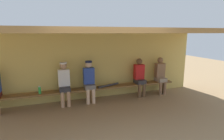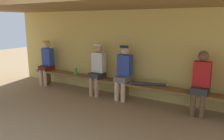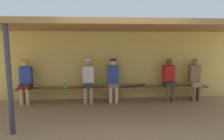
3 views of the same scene
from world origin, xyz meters
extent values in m
plane|color=#9E7F59|center=(0.00, 0.00, 0.00)|extent=(24.00, 24.00, 0.00)
cube|color=#D8BC60|center=(0.00, 2.00, 1.10)|extent=(8.00, 0.20, 2.20)
cube|color=olive|center=(0.00, 0.70, 2.26)|extent=(8.00, 2.80, 0.12)
cylinder|color=#2D333D|center=(-2.27, -0.55, 1.10)|extent=(0.10, 0.10, 2.20)
cube|color=brown|center=(0.00, 1.55, 0.43)|extent=(6.00, 0.36, 0.05)
cube|color=brown|center=(-2.75, 1.55, 0.21)|extent=(0.08, 0.29, 0.41)
cube|color=brown|center=(0.00, 1.55, 0.21)|extent=(0.08, 0.29, 0.41)
cube|color=brown|center=(2.75, 1.55, 0.21)|extent=(0.08, 0.29, 0.41)
cube|color=#591E19|center=(-2.70, 1.53, 0.53)|extent=(0.32, 0.40, 0.14)
cylinder|color=#DBAD84|center=(-2.79, 1.37, 0.24)|extent=(0.11, 0.11, 0.48)
cylinder|color=#DBAD84|center=(-2.61, 1.37, 0.24)|extent=(0.11, 0.11, 0.48)
cube|color=#2D47A5|center=(-2.70, 1.61, 0.86)|extent=(0.34, 0.20, 0.52)
sphere|color=#DBAD84|center=(-2.70, 1.61, 1.23)|extent=(0.21, 0.21, 0.21)
cylinder|color=orange|center=(-2.70, 1.57, 1.32)|extent=(0.21, 0.21, 0.05)
cube|color=#333338|center=(-0.81, 1.53, 0.53)|extent=(0.32, 0.40, 0.14)
cylinder|color=tan|center=(-0.90, 1.37, 0.24)|extent=(0.11, 0.11, 0.48)
cylinder|color=tan|center=(-0.72, 1.37, 0.24)|extent=(0.11, 0.11, 0.48)
cube|color=white|center=(-0.81, 1.61, 0.86)|extent=(0.34, 0.20, 0.52)
sphere|color=tan|center=(-0.81, 1.61, 1.23)|extent=(0.21, 0.21, 0.21)
cylinder|color=white|center=(-0.81, 1.57, 1.32)|extent=(0.21, 0.21, 0.05)
cube|color=#333338|center=(1.77, 1.53, 0.53)|extent=(0.32, 0.40, 0.14)
cylinder|color=brown|center=(1.68, 1.37, 0.24)|extent=(0.11, 0.11, 0.48)
cylinder|color=brown|center=(1.86, 1.37, 0.24)|extent=(0.11, 0.11, 0.48)
cube|color=red|center=(1.77, 1.61, 0.86)|extent=(0.34, 0.20, 0.52)
sphere|color=brown|center=(1.77, 1.61, 1.23)|extent=(0.21, 0.21, 0.21)
cube|color=gray|center=(2.62, 1.53, 0.53)|extent=(0.32, 0.40, 0.14)
cylinder|color=#8C6647|center=(2.53, 1.37, 0.24)|extent=(0.11, 0.11, 0.48)
cylinder|color=#8C6647|center=(2.71, 1.37, 0.24)|extent=(0.11, 0.11, 0.48)
cube|color=#8C6647|center=(2.62, 1.61, 0.86)|extent=(0.34, 0.20, 0.52)
sphere|color=#8C6647|center=(2.62, 1.61, 1.23)|extent=(0.21, 0.21, 0.21)
cube|color=slate|center=(-0.04, 1.53, 0.53)|extent=(0.32, 0.40, 0.14)
cylinder|color=beige|center=(-0.13, 1.37, 0.24)|extent=(0.11, 0.11, 0.48)
cylinder|color=beige|center=(0.05, 1.37, 0.24)|extent=(0.11, 0.11, 0.48)
cube|color=#2D47A5|center=(-0.04, 1.61, 0.86)|extent=(0.34, 0.20, 0.52)
sphere|color=beige|center=(-0.04, 1.61, 1.23)|extent=(0.21, 0.21, 0.21)
cylinder|color=#19234C|center=(-0.04, 1.57, 1.32)|extent=(0.21, 0.21, 0.05)
cylinder|color=green|center=(-1.53, 1.50, 0.56)|extent=(0.08, 0.08, 0.20)
cylinder|color=white|center=(-1.53, 1.50, 0.68)|extent=(0.05, 0.05, 0.02)
cylinder|color=#333338|center=(0.61, 1.55, 0.49)|extent=(0.80, 0.34, 0.07)
camera|label=1|loc=(-1.21, -4.01, 2.21)|focal=29.23mm
camera|label=2|loc=(2.52, -3.22, 1.92)|focal=36.26mm
camera|label=3|loc=(-0.55, -4.51, 1.85)|focal=31.73mm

